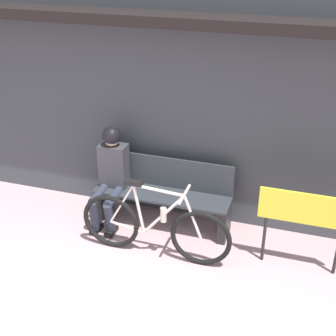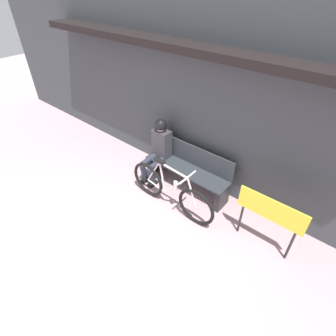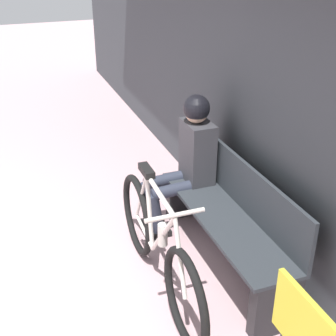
{
  "view_description": "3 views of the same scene",
  "coord_description": "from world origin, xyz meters",
  "px_view_note": "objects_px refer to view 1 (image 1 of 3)",
  "views": [
    {
      "loc": [
        1.88,
        -2.34,
        3.35
      ],
      "look_at": [
        0.44,
        2.12,
        0.94
      ],
      "focal_mm": 50.0,
      "sensor_mm": 36.0,
      "label": 1
    },
    {
      "loc": [
        2.51,
        -0.82,
        3.4
      ],
      "look_at": [
        0.16,
        1.96,
        0.62
      ],
      "focal_mm": 28.0,
      "sensor_mm": 36.0,
      "label": 2
    },
    {
      "loc": [
        3.06,
        0.83,
        2.46
      ],
      "look_at": [
        0.14,
        1.91,
        0.88
      ],
      "focal_mm": 50.0,
      "sensor_mm": 36.0,
      "label": 3
    }
  ],
  "objects_px": {
    "park_bench_near": "(163,195)",
    "signboard": "(305,213)",
    "bicycle": "(155,228)",
    "person_seated": "(111,170)"
  },
  "relations": [
    {
      "from": "bicycle",
      "to": "person_seated",
      "type": "xyz_separation_m",
      "value": [
        -0.75,
        0.54,
        0.34
      ]
    },
    {
      "from": "park_bench_near",
      "to": "signboard",
      "type": "relative_size",
      "value": 1.75
    },
    {
      "from": "person_seated",
      "to": "signboard",
      "type": "height_order",
      "value": "person_seated"
    },
    {
      "from": "park_bench_near",
      "to": "signboard",
      "type": "bearing_deg",
      "value": -11.97
    },
    {
      "from": "bicycle",
      "to": "person_seated",
      "type": "bearing_deg",
      "value": 144.35
    },
    {
      "from": "bicycle",
      "to": "signboard",
      "type": "bearing_deg",
      "value": 10.51
    },
    {
      "from": "bicycle",
      "to": "signboard",
      "type": "xyz_separation_m",
      "value": [
        1.57,
        0.29,
        0.32
      ]
    },
    {
      "from": "bicycle",
      "to": "signboard",
      "type": "height_order",
      "value": "same"
    },
    {
      "from": "park_bench_near",
      "to": "person_seated",
      "type": "relative_size",
      "value": 1.35
    },
    {
      "from": "park_bench_near",
      "to": "signboard",
      "type": "height_order",
      "value": "signboard"
    }
  ]
}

